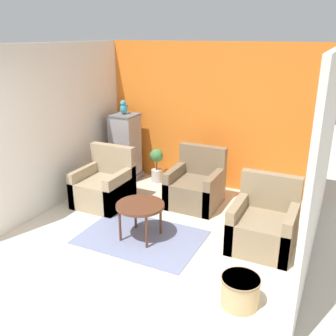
{
  "coord_description": "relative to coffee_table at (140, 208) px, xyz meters",
  "views": [
    {
      "loc": [
        2.21,
        -2.78,
        2.76
      ],
      "look_at": [
        0.0,
        1.79,
        0.92
      ],
      "focal_mm": 40.0,
      "sensor_mm": 36.0,
      "label": 1
    }
  ],
  "objects": [
    {
      "name": "wicker_basket",
      "position": [
        1.65,
        -0.76,
        -0.3
      ],
      "size": [
        0.42,
        0.42,
        0.34
      ],
      "color": "tan",
      "rests_on": "ground_plane"
    },
    {
      "name": "area_rug",
      "position": [
        0.0,
        -0.0,
        -0.47
      ],
      "size": [
        1.7,
        1.17,
        0.01
      ],
      "color": "slate",
      "rests_on": "ground_plane"
    },
    {
      "name": "armchair_middle",
      "position": [
        0.28,
        1.38,
        -0.17
      ],
      "size": [
        0.82,
        0.82,
        0.96
      ],
      "color": "#7A664C",
      "rests_on": "ground_plane"
    },
    {
      "name": "parrot",
      "position": [
        -1.41,
        1.89,
        0.96
      ],
      "size": [
        0.13,
        0.23,
        0.27
      ],
      "color": "teal",
      "rests_on": "birdcage"
    },
    {
      "name": "armchair_left",
      "position": [
        -1.12,
        0.73,
        -0.17
      ],
      "size": [
        0.82,
        0.82,
        0.96
      ],
      "color": "#9E896B",
      "rests_on": "ground_plane"
    },
    {
      "name": "ground_plane",
      "position": [
        0.18,
        -1.27,
        -0.47
      ],
      "size": [
        20.0,
        20.0,
        0.0
      ],
      "primitive_type": "plane",
      "color": "beige",
      "rests_on": "ground"
    },
    {
      "name": "wall_back_accent",
      "position": [
        0.18,
        2.33,
        0.84
      ],
      "size": [
        4.13,
        0.06,
        2.62
      ],
      "color": "orange",
      "rests_on": "ground_plane"
    },
    {
      "name": "wall_right",
      "position": [
        2.21,
        0.52,
        0.84
      ],
      "size": [
        0.06,
        3.58,
        2.62
      ],
      "color": "silver",
      "rests_on": "ground_plane"
    },
    {
      "name": "potted_plant",
      "position": [
        -0.78,
        2.0,
        -0.08
      ],
      "size": [
        0.28,
        0.25,
        0.67
      ],
      "color": "beige",
      "rests_on": "ground_plane"
    },
    {
      "name": "birdcage",
      "position": [
        -1.41,
        1.89,
        0.17
      ],
      "size": [
        0.52,
        0.52,
        1.31
      ],
      "color": "slate",
      "rests_on": "ground_plane"
    },
    {
      "name": "armchair_right",
      "position": [
        1.6,
        0.52,
        -0.17
      ],
      "size": [
        0.82,
        0.82,
        0.96
      ],
      "color": "#8E7A5B",
      "rests_on": "ground_plane"
    },
    {
      "name": "wall_left",
      "position": [
        -1.86,
        0.52,
        0.84
      ],
      "size": [
        0.06,
        3.58,
        2.62
      ],
      "color": "silver",
      "rests_on": "ground_plane"
    },
    {
      "name": "coffee_table",
      "position": [
        0.0,
        0.0,
        0.0
      ],
      "size": [
        0.68,
        0.68,
        0.53
      ],
      "color": "#512D1E",
      "rests_on": "ground_plane"
    }
  ]
}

